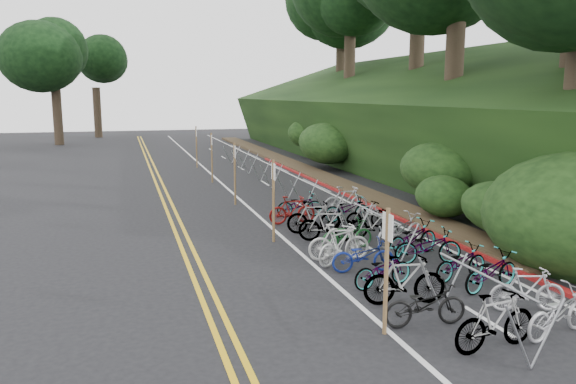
# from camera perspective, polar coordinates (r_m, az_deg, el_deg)

# --- Properties ---
(ground) EXTENTS (120.00, 120.00, 0.00)m
(ground) POSITION_cam_1_polar(r_m,az_deg,el_deg) (12.31, 1.91, -11.07)
(ground) COLOR black
(ground) RESTS_ON ground
(road_markings) EXTENTS (7.47, 80.00, 0.01)m
(road_markings) POSITION_cam_1_polar(r_m,az_deg,el_deg) (21.88, -4.83, -1.72)
(road_markings) COLOR gold
(road_markings) RESTS_ON ground
(red_curb) EXTENTS (0.25, 28.00, 0.10)m
(red_curb) POSITION_cam_1_polar(r_m,az_deg,el_deg) (25.11, 5.67, -0.11)
(red_curb) COLOR maroon
(red_curb) RESTS_ON ground
(embankment) EXTENTS (14.30, 48.14, 9.11)m
(embankment) POSITION_cam_1_polar(r_m,az_deg,el_deg) (34.28, 12.66, 6.62)
(embankment) COLOR black
(embankment) RESTS_ON ground
(bike_rack_front) EXTENTS (1.15, 2.90, 1.19)m
(bike_rack_front) POSITION_cam_1_polar(r_m,az_deg,el_deg) (10.98, 19.19, -9.50)
(bike_rack_front) COLOR gray
(bike_rack_front) RESTS_ON ground
(bike_racks_rest) EXTENTS (1.14, 23.00, 1.17)m
(bike_racks_rest) POSITION_cam_1_polar(r_m,az_deg,el_deg) (25.06, -0.89, 1.78)
(bike_racks_rest) COLOR gray
(bike_racks_rest) RESTS_ON ground
(signpost_near) EXTENTS (0.08, 0.40, 2.40)m
(signpost_near) POSITION_cam_1_polar(r_m,az_deg,el_deg) (10.46, 9.98, -7.11)
(signpost_near) COLOR brown
(signpost_near) RESTS_ON ground
(signposts_rest) EXTENTS (0.08, 18.40, 2.50)m
(signposts_rest) POSITION_cam_1_polar(r_m,az_deg,el_deg) (25.44, -6.73, 3.14)
(signposts_rest) COLOR brown
(signposts_rest) RESTS_ON ground
(bike_front) EXTENTS (1.19, 1.69, 1.00)m
(bike_front) POSITION_cam_1_polar(r_m,az_deg,el_deg) (14.83, 5.34, -5.40)
(bike_front) COLOR beige
(bike_front) RESTS_ON ground
(bike_valet) EXTENTS (3.34, 13.02, 1.07)m
(bike_valet) POSITION_cam_1_polar(r_m,az_deg,el_deg) (15.49, 9.84, -4.94)
(bike_valet) COLOR slate
(bike_valet) RESTS_ON ground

